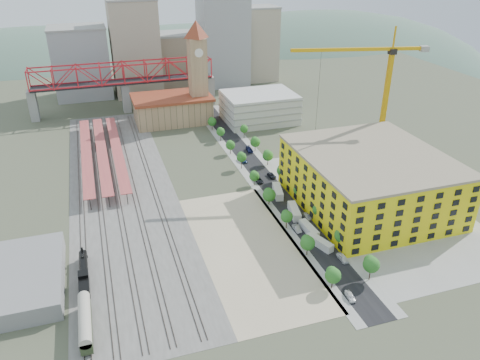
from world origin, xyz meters
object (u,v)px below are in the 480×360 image
object	(u,v)px
coach	(85,322)
car_0	(350,296)
tower_crane	(379,84)
site_trailer_a	(320,243)
site_trailer_b	(309,229)
construction_building	(370,180)
site_trailer_d	(278,191)
site_trailer_c	(294,211)
clock_tower	(197,63)
locomotive	(84,272)

from	to	relation	value
coach	car_0	size ratio (longest dim) A/B	3.86
tower_crane	car_0	world-z (taller)	tower_crane
coach	car_0	bearing A→B (deg)	-8.07
site_trailer_a	site_trailer_b	size ratio (longest dim) A/B	1.00
construction_building	site_trailer_d	world-z (taller)	construction_building
construction_building	site_trailer_c	world-z (taller)	construction_building
tower_crane	car_0	size ratio (longest dim) A/B	12.63
clock_tower	tower_crane	bearing A→B (deg)	-54.38
construction_building	site_trailer_b	world-z (taller)	construction_building
site_trailer_a	site_trailer_b	distance (m)	7.55
site_trailer_c	coach	bearing A→B (deg)	-142.71
car_0	site_trailer_b	bearing A→B (deg)	89.96
coach	site_trailer_c	world-z (taller)	coach
site_trailer_d	locomotive	bearing A→B (deg)	-144.73
car_0	construction_building	bearing A→B (deg)	59.66
tower_crane	site_trailer_d	xyz separation A→B (m)	(-43.73, -12.10, -31.62)
tower_crane	site_trailer_b	distance (m)	65.73
construction_building	site_trailer_b	distance (m)	28.91
clock_tower	car_0	size ratio (longest dim) A/B	12.29
clock_tower	coach	distance (m)	145.66
construction_building	site_trailer_a	distance (m)	32.22
site_trailer_a	car_0	world-z (taller)	site_trailer_a
clock_tower	site_trailer_d	world-z (taller)	clock_tower
construction_building	car_0	xyz separation A→B (m)	(-29.00, -40.00, -8.69)
site_trailer_c	tower_crane	bearing A→B (deg)	42.25
construction_building	site_trailer_c	size ratio (longest dim) A/B	5.23
clock_tower	site_trailer_c	bearing A→B (deg)	-85.36
construction_building	locomotive	bearing A→B (deg)	-173.17
locomotive	coach	size ratio (longest dim) A/B	1.20
coach	site_trailer_d	xyz separation A→B (m)	(66.00, 46.78, -1.39)
site_trailer_b	construction_building	bearing A→B (deg)	16.41
coach	tower_crane	xyz separation A→B (m)	(109.73, 58.87, 30.23)
clock_tower	site_trailer_c	world-z (taller)	clock_tower
tower_crane	site_trailer_b	size ratio (longest dim) A/B	5.99
site_trailer_a	site_trailer_b	world-z (taller)	site_trailer_a
site_trailer_a	site_trailer_b	xyz separation A→B (m)	(0.00, 7.55, -0.00)
site_trailer_c	locomotive	bearing A→B (deg)	-158.25
coach	site_trailer_b	size ratio (longest dim) A/B	1.83
site_trailer_c	site_trailer_d	size ratio (longest dim) A/B	0.99
site_trailer_b	car_0	distance (m)	30.53
clock_tower	site_trailer_a	distance (m)	120.62
site_trailer_b	car_0	xyz separation A→B (m)	(-3.00, -30.37, -0.50)
locomotive	site_trailer_d	world-z (taller)	locomotive
site_trailer_a	site_trailer_c	world-z (taller)	site_trailer_c
tower_crane	site_trailer_c	world-z (taller)	tower_crane
site_trailer_c	clock_tower	bearing A→B (deg)	105.75
clock_tower	car_0	bearing A→B (deg)	-87.95
construction_building	site_trailer_c	bearing A→B (deg)	176.96
clock_tower	construction_building	size ratio (longest dim) A/B	1.03
site_trailer_b	site_trailer_d	size ratio (longest dim) A/B	0.91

